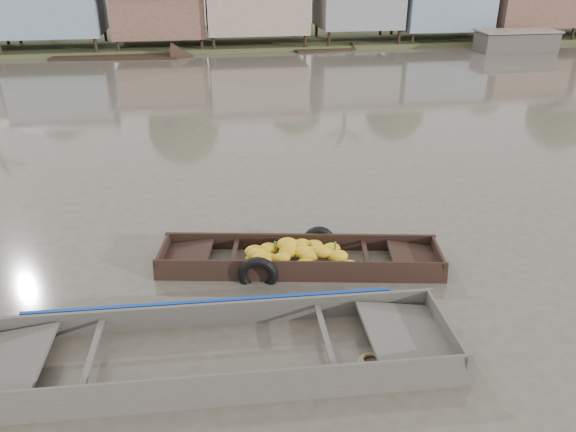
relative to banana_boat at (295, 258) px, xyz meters
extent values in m
plane|color=#484237|center=(-0.30, -0.50, -0.17)|extent=(120.00, 120.00, 0.00)
cube|color=#384723|center=(-0.30, 32.50, -0.17)|extent=(120.00, 12.00, 0.50)
cube|color=gray|center=(-10.80, 29.00, 2.53)|extent=(6.20, 5.20, 3.20)
cube|color=brown|center=(-4.10, 29.00, 2.03)|extent=(5.80, 4.60, 2.70)
cube|color=gray|center=(2.20, 29.00, 2.48)|extent=(6.50, 5.30, 3.30)
cube|color=gray|center=(9.20, 29.00, 2.43)|extent=(5.40, 4.70, 2.90)
cube|color=gray|center=(15.20, 29.00, 2.33)|extent=(6.00, 5.00, 3.10)
cube|color=brown|center=(21.70, 29.00, 2.28)|extent=(5.70, 4.90, 2.80)
cylinder|color=#473323|center=(-12.30, 33.50, 2.28)|extent=(0.28, 0.28, 4.90)
cylinder|color=#473323|center=(21.70, 33.50, 2.10)|extent=(0.28, 0.28, 4.55)
cube|color=black|center=(0.10, 0.00, -0.25)|extent=(6.08, 2.16, 0.08)
cube|color=black|center=(0.22, 0.64, -0.01)|extent=(6.04, 1.22, 0.56)
cube|color=black|center=(-0.01, -0.64, -0.01)|extent=(6.04, 1.22, 0.56)
cube|color=black|center=(3.04, -0.52, -0.01)|extent=(0.29, 1.32, 0.53)
cube|color=black|center=(2.53, -0.43, 0.06)|extent=(1.22, 1.31, 0.20)
cube|color=black|center=(-2.84, 0.52, -0.01)|extent=(0.29, 1.32, 0.53)
cube|color=black|center=(-2.33, 0.43, 0.06)|extent=(1.22, 1.31, 0.20)
cube|color=black|center=(-1.30, 0.25, 0.10)|extent=(0.32, 1.27, 0.05)
cube|color=black|center=(1.51, -0.25, 0.10)|extent=(0.32, 1.27, 0.05)
ellipsoid|color=yellow|center=(0.88, -0.29, 0.14)|extent=(0.50, 0.38, 0.28)
ellipsoid|color=yellow|center=(-0.89, 0.12, 0.01)|extent=(0.42, 0.32, 0.23)
ellipsoid|color=yellow|center=(-0.57, 0.18, 0.18)|extent=(0.46, 0.36, 0.26)
ellipsoid|color=yellow|center=(-0.17, 0.10, 0.31)|extent=(0.51, 0.40, 0.28)
ellipsoid|color=yellow|center=(-0.86, 0.31, 0.08)|extent=(0.49, 0.38, 0.27)
ellipsoid|color=yellow|center=(0.44, 0.31, 0.10)|extent=(0.47, 0.36, 0.26)
ellipsoid|color=yellow|center=(-0.80, 0.11, 0.10)|extent=(0.54, 0.42, 0.30)
ellipsoid|color=yellow|center=(0.16, -0.12, 0.22)|extent=(0.48, 0.37, 0.27)
ellipsoid|color=yellow|center=(0.26, -0.23, 0.17)|extent=(0.47, 0.36, 0.26)
ellipsoid|color=yellow|center=(-0.12, 0.18, 0.19)|extent=(0.48, 0.37, 0.27)
ellipsoid|color=yellow|center=(0.14, -0.37, 0.06)|extent=(0.44, 0.34, 0.24)
ellipsoid|color=yellow|center=(-0.32, -0.22, 0.16)|extent=(0.42, 0.32, 0.23)
ellipsoid|color=yellow|center=(0.56, -0.26, 0.24)|extent=(0.42, 0.33, 0.24)
ellipsoid|color=yellow|center=(-0.63, -0.10, 0.10)|extent=(0.48, 0.37, 0.27)
ellipsoid|color=yellow|center=(-0.14, 0.36, 0.18)|extent=(0.43, 0.33, 0.24)
ellipsoid|color=yellow|center=(0.84, 0.17, 0.07)|extent=(0.47, 0.36, 0.26)
ellipsoid|color=yellow|center=(0.07, 0.14, 0.21)|extent=(0.51, 0.40, 0.29)
ellipsoid|color=yellow|center=(-0.71, -0.18, 0.05)|extent=(0.53, 0.41, 0.30)
ellipsoid|color=yellow|center=(0.15, 0.09, 0.29)|extent=(0.41, 0.32, 0.23)
ellipsoid|color=yellow|center=(-0.14, -0.04, 0.22)|extent=(0.50, 0.39, 0.28)
ellipsoid|color=yellow|center=(0.48, -0.13, 0.22)|extent=(0.50, 0.38, 0.28)
ellipsoid|color=yellow|center=(-0.03, 0.24, 0.18)|extent=(0.48, 0.37, 0.27)
ellipsoid|color=yellow|center=(-0.89, -0.19, -0.02)|extent=(0.43, 0.33, 0.24)
ellipsoid|color=yellow|center=(0.49, 0.34, 0.09)|extent=(0.45, 0.35, 0.25)
ellipsoid|color=yellow|center=(-0.72, -0.07, 0.09)|extent=(0.54, 0.42, 0.30)
ellipsoid|color=yellow|center=(1.05, -0.55, 0.03)|extent=(0.45, 0.35, 0.25)
ellipsoid|color=yellow|center=(-0.01, 0.29, 0.14)|extent=(0.44, 0.34, 0.24)
cylinder|color=#3F6626|center=(-0.43, 0.09, 0.30)|extent=(0.04, 0.04, 0.19)
cylinder|color=#3F6626|center=(0.32, -0.04, 0.30)|extent=(0.04, 0.04, 0.19)
cylinder|color=#3F6626|center=(0.85, -0.13, 0.30)|extent=(0.04, 0.04, 0.19)
torus|color=black|center=(0.66, 0.65, 0.01)|extent=(0.78, 0.32, 0.76)
torus|color=black|center=(-0.88, -0.58, 0.01)|extent=(0.86, 0.34, 0.84)
cube|color=#3F3A35|center=(-1.90, -2.90, -0.25)|extent=(8.12, 2.05, 0.08)
cube|color=#3F3A35|center=(-1.87, -1.91, 0.04)|extent=(8.23, 0.50, 0.66)
cube|color=#3F3A35|center=(-1.94, -3.88, 0.04)|extent=(8.23, 0.50, 0.66)
cube|color=#3F3A35|center=(2.12, -3.06, 0.04)|extent=(0.14, 2.01, 0.62)
cube|color=#3F3A35|center=(1.42, -3.03, 0.12)|extent=(1.46, 1.79, 0.25)
cube|color=#3F3A35|center=(-5.23, -2.77, 0.12)|extent=(1.46, 1.79, 0.25)
cube|color=#3F3A35|center=(-3.83, -2.82, 0.17)|extent=(0.18, 1.93, 0.05)
cube|color=#3F3A35|center=(0.02, -2.98, 0.17)|extent=(0.18, 1.93, 0.05)
cube|color=#665E54|center=(-1.90, -2.90, -0.20)|extent=(6.19, 1.82, 0.02)
cube|color=navy|center=(-1.86, -1.85, 0.29)|extent=(6.65, 0.36, 0.16)
torus|color=olive|center=(0.74, -3.33, -0.17)|extent=(0.46, 0.46, 0.07)
torus|color=olive|center=(0.74, -3.33, -0.13)|extent=(0.37, 0.37, 0.07)
cube|color=black|center=(6.47, 26.48, -0.22)|extent=(4.09, 1.51, 0.35)
cube|color=black|center=(-6.84, 25.97, -0.22)|extent=(7.68, 2.29, 0.35)
cube|color=black|center=(18.70, 24.50, 0.38)|extent=(5.00, 2.00, 1.20)
camera|label=1|loc=(-1.80, -10.42, 6.18)|focal=35.00mm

